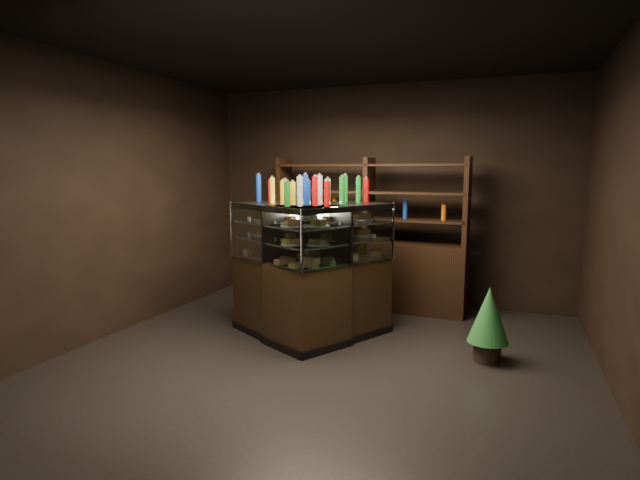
# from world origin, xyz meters

# --- Properties ---
(ground) EXTENTS (5.00, 5.00, 0.00)m
(ground) POSITION_xyz_m (0.00, 0.00, 0.00)
(ground) COLOR black
(ground) RESTS_ON ground
(room_shell) EXTENTS (5.02, 5.02, 3.01)m
(room_shell) POSITION_xyz_m (0.00, 0.00, 1.94)
(room_shell) COLOR black
(room_shell) RESTS_ON ground
(display_case) EXTENTS (1.80, 1.52, 1.48)m
(display_case) POSITION_xyz_m (-0.39, 0.61, 0.50)
(display_case) COLOR black
(display_case) RESTS_ON ground
(food_display) EXTENTS (1.39, 1.18, 0.46)m
(food_display) POSITION_xyz_m (-0.38, 0.60, 1.12)
(food_display) COLOR gold
(food_display) RESTS_ON display_case
(bottles_top) EXTENTS (1.23, 1.04, 0.30)m
(bottles_top) POSITION_xyz_m (-0.39, 0.61, 1.62)
(bottles_top) COLOR #B20C0A
(bottles_top) RESTS_ON display_case
(potted_conifer) EXTENTS (0.39, 0.39, 0.83)m
(potted_conifer) POSITION_xyz_m (1.49, 0.55, 0.48)
(potted_conifer) COLOR black
(potted_conifer) RESTS_ON ground
(back_shelving) EXTENTS (2.58, 0.50, 2.00)m
(back_shelving) POSITION_xyz_m (-0.11, 2.05, 0.60)
(back_shelving) COLOR black
(back_shelving) RESTS_ON ground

